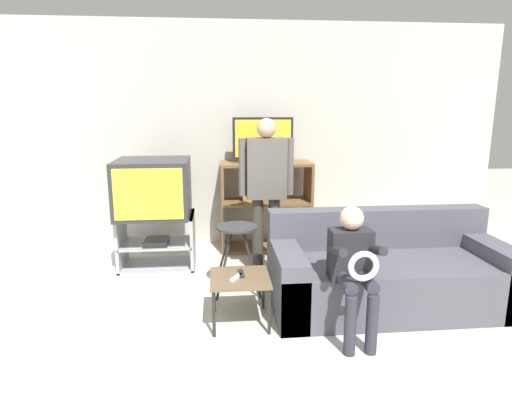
% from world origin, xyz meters
% --- Properties ---
extents(wall_back, '(6.40, 0.06, 2.60)m').
position_xyz_m(wall_back, '(0.00, 3.48, 1.30)').
color(wall_back, beige).
rests_on(wall_back, ground_plane).
extents(tv_stand, '(0.77, 0.47, 0.56)m').
position_xyz_m(tv_stand, '(-0.86, 2.72, 0.27)').
color(tv_stand, '#A8A8AD').
rests_on(tv_stand, ground_plane).
extents(television_main, '(0.73, 0.68, 0.57)m').
position_xyz_m(television_main, '(-0.87, 2.71, 0.84)').
color(television_main, '#2D2D33').
rests_on(television_main, tv_stand).
extents(media_shelf, '(1.04, 0.44, 1.02)m').
position_xyz_m(media_shelf, '(0.33, 3.19, 0.52)').
color(media_shelf, brown).
rests_on(media_shelf, ground_plane).
extents(television_flat, '(0.68, 0.20, 0.50)m').
position_xyz_m(television_flat, '(0.30, 3.17, 1.26)').
color(television_flat, black).
rests_on(television_flat, media_shelf).
extents(folding_stool, '(0.41, 0.44, 0.61)m').
position_xyz_m(folding_stool, '(-0.06, 2.05, 0.50)').
color(folding_stool, black).
rests_on(folding_stool, ground_plane).
extents(snack_table, '(0.45, 0.45, 0.37)m').
position_xyz_m(snack_table, '(-0.07, 1.45, 0.33)').
color(snack_table, brown).
rests_on(snack_table, ground_plane).
extents(remote_control_black, '(0.04, 0.15, 0.02)m').
position_xyz_m(remote_control_black, '(-0.06, 1.49, 0.38)').
color(remote_control_black, '#232328').
rests_on(remote_control_black, snack_table).
extents(remote_control_white, '(0.11, 0.14, 0.02)m').
position_xyz_m(remote_control_white, '(-0.10, 1.42, 0.38)').
color(remote_control_white, silver).
rests_on(remote_control_white, snack_table).
extents(couch, '(1.95, 0.85, 0.77)m').
position_xyz_m(couch, '(1.18, 1.64, 0.27)').
color(couch, '#4C4C56').
rests_on(couch, ground_plane).
extents(person_standing_adult, '(0.53, 0.20, 1.54)m').
position_xyz_m(person_standing_adult, '(0.25, 2.44, 0.93)').
color(person_standing_adult, '#3D3833').
rests_on(person_standing_adult, ground_plane).
extents(person_seated_child, '(0.33, 0.43, 0.96)m').
position_xyz_m(person_seated_child, '(0.72, 1.15, 0.57)').
color(person_seated_child, '#2D2D38').
rests_on(person_seated_child, ground_plane).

